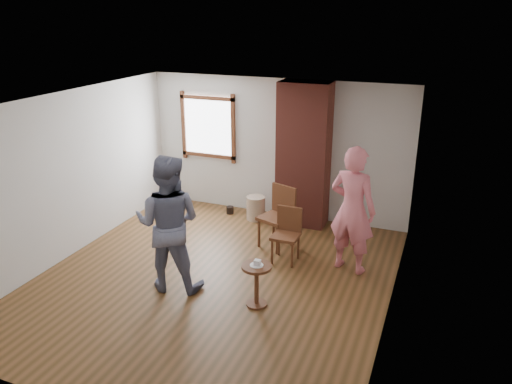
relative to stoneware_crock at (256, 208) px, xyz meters
The scene contains 12 objects.
ground 2.35m from the stoneware_crock, 83.83° to the right, with size 5.50×5.50×0.00m, color brown.
room_shell 2.35m from the stoneware_crock, 83.52° to the right, with size 5.04×5.52×2.62m.
brick_chimney 1.38m from the stoneware_crock, 11.41° to the left, with size 0.90×0.50×2.60m, color brown.
stoneware_crock is the anchor object (origin of this frame).
dark_pot 0.59m from the stoneware_crock, behind, with size 0.14×0.14×0.14m, color black.
dining_chair_left 1.21m from the stoneware_crock, 49.12° to the right, with size 0.61×0.61×1.03m.
dining_chair_right 1.71m from the stoneware_crock, 51.55° to the right, with size 0.40×0.40×0.86m.
side_table 2.94m from the stoneware_crock, 68.19° to the right, with size 0.40×0.40×0.60m.
cake_plate 2.96m from the stoneware_crock, 68.19° to the right, with size 0.18×0.18×0.01m, color white.
cake_slice 2.96m from the stoneware_crock, 68.01° to the right, with size 0.08×0.07×0.06m, color white.
man 2.82m from the stoneware_crock, 94.73° to the right, with size 0.95×0.74×1.96m, color #141839.
person_pink 2.51m from the stoneware_crock, 31.88° to the right, with size 0.71×0.47×1.95m, color #E87481.
Camera 1 is at (2.96, -5.78, 3.75)m, focal length 35.00 mm.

